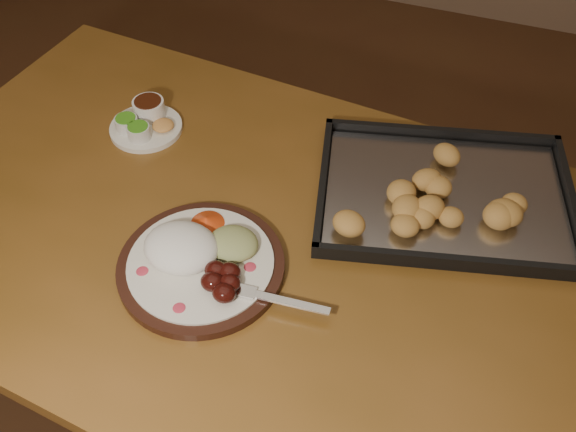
% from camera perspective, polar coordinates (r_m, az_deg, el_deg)
% --- Properties ---
extents(ground, '(4.00, 4.00, 0.00)m').
position_cam_1_polar(ground, '(2.01, -4.12, -8.63)').
color(ground, '#53351C').
rests_on(ground, ground).
extents(dining_table, '(1.59, 1.05, 0.75)m').
position_cam_1_polar(dining_table, '(1.29, -3.00, -4.33)').
color(dining_table, brown).
rests_on(dining_table, ground).
extents(dinner_plate, '(0.40, 0.30, 0.07)m').
position_cam_1_polar(dinner_plate, '(1.15, -7.86, -3.75)').
color(dinner_plate, black).
rests_on(dinner_plate, dining_table).
extents(condiment_saucer, '(0.16, 0.16, 0.05)m').
position_cam_1_polar(condiment_saucer, '(1.45, -12.61, 8.17)').
color(condiment_saucer, silver).
rests_on(condiment_saucer, dining_table).
extents(baking_tray, '(0.57, 0.47, 0.05)m').
position_cam_1_polar(baking_tray, '(1.29, 13.72, 2.06)').
color(baking_tray, black).
rests_on(baking_tray, dining_table).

